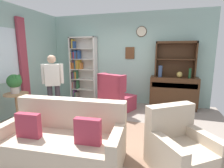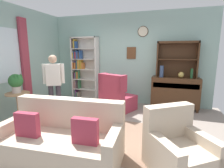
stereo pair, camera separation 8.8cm
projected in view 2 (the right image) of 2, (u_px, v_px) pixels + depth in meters
ground_plane at (105, 129)px, 3.77m from camera, size 5.40×4.60×0.02m
wall_back at (128, 59)px, 5.49m from camera, size 5.00×0.09×2.80m
wall_left at (8, 61)px, 4.25m from camera, size 0.16×4.20×2.80m
area_rug at (109, 136)px, 3.43m from camera, size 2.98×1.65×0.01m
bookshelf at (83, 69)px, 5.84m from camera, size 0.90×0.30×2.10m
sideboard at (175, 92)px, 4.97m from camera, size 1.30×0.45×0.92m
sideboard_hutch at (177, 54)px, 4.87m from camera, size 1.10×0.26×1.00m
vase_tall at (162, 71)px, 4.90m from camera, size 0.11×0.11×0.33m
vase_round at (181, 75)px, 4.77m from camera, size 0.15×0.15×0.17m
bottle_wine at (192, 74)px, 4.66m from camera, size 0.07×0.07×0.27m
couch_floral at (62, 140)px, 2.64m from camera, size 1.86×0.99×0.90m
armchair_floral at (178, 151)px, 2.39m from camera, size 1.07×1.07×0.88m
wingback_chair at (116, 97)px, 4.81m from camera, size 1.03×1.04×1.05m
plant_stand at (19, 104)px, 4.03m from camera, size 0.52×0.52×0.71m
potted_plant_large at (16, 82)px, 3.94m from camera, size 0.31×0.31×0.43m
potted_plant_small at (40, 111)px, 4.30m from camera, size 0.24×0.24×0.33m
person_reading at (54, 82)px, 4.28m from camera, size 0.50×0.34×1.56m
coffee_table at (87, 119)px, 3.38m from camera, size 0.80×0.50×0.42m
book_stack at (94, 114)px, 3.39m from camera, size 0.22×0.14×0.05m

